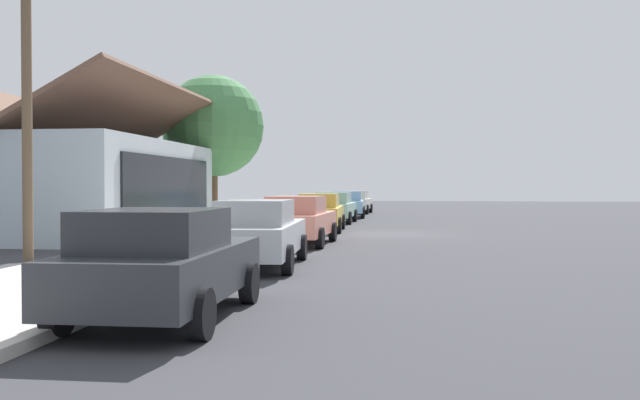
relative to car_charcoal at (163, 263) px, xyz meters
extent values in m
plane|color=#38383D|center=(17.99, -2.64, -0.81)|extent=(120.00, 120.00, 0.00)
cube|color=beige|center=(17.99, 2.96, -0.73)|extent=(60.00, 4.20, 0.16)
cube|color=#2D3035|center=(0.11, 0.00, -0.13)|extent=(4.39, 1.91, 0.70)
cube|color=#27292D|center=(-0.33, 0.00, 0.50)|extent=(2.12, 1.66, 0.56)
cylinder|color=black|center=(1.45, 0.95, -0.48)|extent=(0.66, 0.23, 0.66)
cylinder|color=black|center=(1.47, -0.92, -0.48)|extent=(0.66, 0.23, 0.66)
cylinder|color=black|center=(-1.26, 0.92, -0.48)|extent=(0.66, 0.23, 0.66)
cylinder|color=black|center=(-1.24, -0.95, -0.48)|extent=(0.66, 0.23, 0.66)
cube|color=silver|center=(6.51, 0.00, -0.13)|extent=(4.97, 1.96, 0.70)
cube|color=#A0A2A6|center=(6.02, -0.02, 0.50)|extent=(2.42, 1.63, 0.56)
cylinder|color=black|center=(7.98, 0.94, -0.48)|extent=(0.67, 0.25, 0.66)
cylinder|color=black|center=(8.07, -0.78, -0.48)|extent=(0.67, 0.25, 0.66)
cylinder|color=black|center=(4.95, 0.78, -0.48)|extent=(0.67, 0.25, 0.66)
cylinder|color=black|center=(5.04, -0.93, -0.48)|extent=(0.67, 0.25, 0.66)
cube|color=#EA8C75|center=(12.69, 0.01, -0.13)|extent=(4.73, 1.95, 0.70)
cube|color=tan|center=(12.22, 0.03, 0.50)|extent=(2.29, 1.66, 0.56)
cylinder|color=black|center=(14.16, 0.88, -0.48)|extent=(0.67, 0.24, 0.66)
cylinder|color=black|center=(14.11, -0.93, -0.48)|extent=(0.67, 0.24, 0.66)
cylinder|color=black|center=(11.26, 0.96, -0.48)|extent=(0.67, 0.24, 0.66)
cylinder|color=black|center=(11.21, -0.85, -0.48)|extent=(0.67, 0.24, 0.66)
cube|color=gold|center=(19.40, 0.16, -0.13)|extent=(4.76, 1.90, 0.70)
cube|color=gold|center=(18.93, 0.14, 0.50)|extent=(2.31, 1.60, 0.56)
cylinder|color=black|center=(20.82, 1.08, -0.48)|extent=(0.67, 0.25, 0.66)
cylinder|color=black|center=(20.89, -0.64, -0.48)|extent=(0.67, 0.25, 0.66)
cylinder|color=black|center=(17.91, 0.96, -0.48)|extent=(0.67, 0.25, 0.66)
cylinder|color=black|center=(17.97, -0.75, -0.48)|extent=(0.67, 0.25, 0.66)
cube|color=#9ED1BC|center=(25.87, 0.21, -0.13)|extent=(4.69, 1.86, 0.70)
cube|color=#86B1A0|center=(25.40, 0.22, 0.50)|extent=(2.27, 1.60, 0.56)
cylinder|color=black|center=(27.33, 1.06, -0.48)|extent=(0.66, 0.24, 0.66)
cylinder|color=black|center=(27.29, -0.70, -0.48)|extent=(0.66, 0.24, 0.66)
cylinder|color=black|center=(24.45, 1.12, -0.48)|extent=(0.66, 0.24, 0.66)
cylinder|color=black|center=(24.41, -0.64, -0.48)|extent=(0.66, 0.24, 0.66)
cube|color=#8CB7E0|center=(32.05, 0.10, -0.13)|extent=(4.62, 2.11, 0.70)
cube|color=#779CBE|center=(31.60, 0.08, 0.50)|extent=(2.26, 1.76, 0.56)
cylinder|color=black|center=(33.41, 1.11, -0.48)|extent=(0.67, 0.25, 0.66)
cylinder|color=black|center=(33.50, -0.76, -0.48)|extent=(0.67, 0.25, 0.66)
cylinder|color=black|center=(30.60, 0.96, -0.48)|extent=(0.67, 0.25, 0.66)
cylinder|color=black|center=(30.70, -0.91, -0.48)|extent=(0.67, 0.25, 0.66)
cube|color=silver|center=(38.17, 0.02, -0.13)|extent=(4.53, 1.97, 0.70)
cube|color=beige|center=(37.73, 0.04, 0.50)|extent=(2.20, 1.66, 0.56)
cylinder|color=black|center=(39.59, 0.86, -0.48)|extent=(0.67, 0.25, 0.66)
cylinder|color=black|center=(39.52, -0.93, -0.48)|extent=(0.67, 0.25, 0.66)
cylinder|color=black|center=(36.83, 0.97, -0.48)|extent=(0.67, 0.25, 0.66)
cylinder|color=black|center=(36.76, -0.81, -0.48)|extent=(0.67, 0.25, 0.66)
cube|color=#ADBCC6|center=(15.68, 9.36, 1.00)|extent=(11.36, 7.81, 3.62)
cube|color=black|center=(15.68, 5.41, 1.18)|extent=(9.09, 0.08, 2.03)
cube|color=brown|center=(15.68, 7.40, 3.85)|extent=(11.96, 4.20, 2.33)
cube|color=brown|center=(15.68, 11.31, 3.85)|extent=(11.96, 4.20, 2.33)
cylinder|color=brown|center=(23.28, 5.94, 0.92)|extent=(0.44, 0.44, 3.47)
sphere|color=#47844C|center=(23.28, 5.94, 4.03)|extent=(4.97, 4.97, 4.97)
cylinder|color=brown|center=(6.01, 5.56, 2.94)|extent=(0.24, 0.24, 7.50)
cylinder|color=red|center=(15.82, 1.56, -0.38)|extent=(0.22, 0.22, 0.55)
sphere|color=red|center=(15.82, 1.56, -0.03)|extent=(0.18, 0.18, 0.18)
camera|label=1|loc=(-9.45, -3.46, 1.10)|focal=38.60mm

